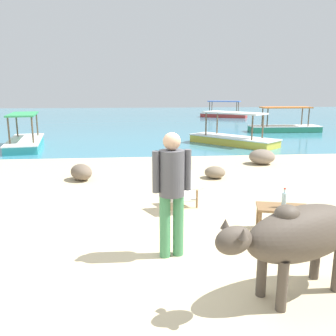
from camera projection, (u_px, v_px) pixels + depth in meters
The scene contains 14 objects.
sand_beach at pixel (156, 257), 4.64m from camera, with size 18.00×14.00×0.04m, color #CCB78E.
water_surface at pixel (138, 120), 26.03m from camera, with size 60.00×36.00×0.03m, color teal.
cow at pixel (300, 235), 3.63m from camera, with size 1.82×1.02×1.02m.
low_bench_table at pixel (282, 211), 5.33m from camera, with size 0.85×0.62×0.41m.
bottle at pixel (284, 200), 5.28m from camera, with size 0.07×0.07×0.30m.
deck_chair_near at pixel (183, 188), 6.42m from camera, with size 0.65×0.84×0.68m.
person_standing at pixel (172, 186), 4.45m from camera, with size 0.50×0.32×1.62m.
shore_rock_large at pixel (215, 172), 8.70m from camera, with size 0.51×0.47×0.29m, color #756651.
shore_rock_medium at pixel (81, 172), 8.50m from camera, with size 0.66×0.47×0.39m, color #6B5B4C.
shore_rock_small at pixel (262, 157), 10.34m from camera, with size 0.75×0.66×0.43m, color gray.
boat_green at pixel (285, 127), 18.50m from camera, with size 3.69×1.22×1.29m.
boat_yellow at pixel (233, 138), 14.20m from camera, with size 3.27×3.54×1.29m.
boat_red at pixel (224, 114), 28.34m from camera, with size 3.80×2.67×1.29m.
boat_teal at pixel (25, 140), 13.44m from camera, with size 1.80×3.82×1.29m.
Camera 1 is at (-0.25, -4.28, 2.17)m, focal length 37.90 mm.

